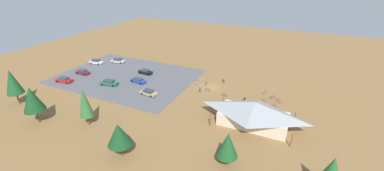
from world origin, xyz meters
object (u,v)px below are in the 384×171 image
bicycle_yellow_mid_cluster (264,100)px  bicycle_orange_yard_center (273,105)px  car_green_end_stall (109,83)px  car_maroon_inner_stall (83,72)px  car_black_front_row (145,72)px  pine_far_west (119,134)px  visitor_crossing_yard (200,89)px  car_blue_back_corner (138,80)px  car_silver_near_entry (118,61)px  visitor_by_pavilion (245,99)px  bicycle_green_yard_front (208,90)px  bicycle_purple_near_sign (273,97)px  car_tan_far_end (149,92)px  pine_mideast (85,103)px  bicycle_black_edge_north (224,95)px  car_red_by_curb (64,80)px  bike_pavilion (254,112)px  bicycle_blue_trailside (206,84)px  pine_west (32,99)px  car_white_aisle_side (96,62)px  pine_midwest (228,145)px  bicycle_silver_lone_east (265,92)px  bicycle_red_by_bin (279,101)px  pine_far_east (12,82)px  pine_east (332,171)px  trash_bin (224,81)px  lot_sign (197,82)px

bicycle_yellow_mid_cluster → bicycle_orange_yard_center: size_ratio=1.00×
car_green_end_stall → car_maroon_inner_stall: 12.84m
car_black_front_row → car_maroon_inner_stall: car_black_front_row is taller
pine_far_west → car_maroon_inner_stall: bearing=-34.6°
visitor_crossing_yard → car_blue_back_corner: bearing=6.1°
pine_far_west → car_silver_near_entry: pine_far_west is taller
car_maroon_inner_stall → visitor_by_pavilion: 48.10m
bicycle_green_yard_front → bicycle_purple_near_sign: 16.01m
pine_far_west → car_tan_far_end: size_ratio=1.38×
pine_mideast → bicycle_black_edge_north: size_ratio=5.15×
bicycle_black_edge_north → bicycle_purple_near_sign: size_ratio=1.13×
pine_mideast → bicycle_orange_yard_center: size_ratio=6.24×
car_red_by_curb → car_black_front_row: 22.27m
bicycle_orange_yard_center → visitor_by_pavilion: size_ratio=0.77×
bike_pavilion → bicycle_blue_trailside: bearing=-41.4°
pine_west → car_blue_back_corner: (-6.76, -24.42, -4.65)m
car_white_aisle_side → car_maroon_inner_stall: size_ratio=1.07×
pine_midwest → car_blue_back_corner: pine_midwest is taller
pine_midwest → car_silver_near_entry: 56.24m
bicycle_silver_lone_east → car_green_end_stall: (38.97, 12.36, 0.40)m
bicycle_blue_trailside → car_blue_back_corner: 18.67m
pine_far_west → car_black_front_row: (16.83, -31.23, -3.59)m
pine_far_west → bicycle_red_by_bin: size_ratio=4.76×
pine_far_east → bicycle_blue_trailside: pine_far_east is taller
bicycle_green_yard_front → car_red_by_curb: (38.01, 11.62, 0.40)m
pine_west → bicycle_red_by_bin: size_ratio=5.97×
pine_east → visitor_by_pavilion: size_ratio=4.17×
pine_far_west → visitor_by_pavilion: (-14.25, -26.27, -3.46)m
trash_bin → car_tan_far_end: car_tan_far_end is taller
pine_far_east → pine_mideast: bearing=-178.3°
bicycle_purple_near_sign → car_red_by_curb: 55.65m
bicycle_blue_trailside → bicycle_green_yard_front: bearing=118.2°
bicycle_red_by_bin → car_blue_back_corner: 36.82m
car_silver_near_entry → lot_sign: bearing=169.2°
pine_west → bicycle_blue_trailside: size_ratio=4.55×
pine_far_east → car_tan_far_end: size_ratio=1.89×
bike_pavilion → pine_far_east: 52.76m
car_white_aisle_side → car_red_by_curb: 15.11m
bicycle_yellow_mid_cluster → car_blue_back_corner: size_ratio=0.28×
car_red_by_curb → car_black_front_row: bearing=-139.8°
bike_pavilion → pine_far_east: pine_far_east is taller
visitor_crossing_yard → car_white_aisle_side: bearing=-6.7°
bicycle_blue_trailside → car_red_by_curb: size_ratio=0.35×
trash_bin → bicycle_green_yard_front: (2.09, 6.67, -0.11)m
bicycle_black_edge_north → car_maroon_inner_stall: size_ratio=0.36×
bicycle_orange_yard_center → car_tan_far_end: size_ratio=0.28×
bicycle_silver_lone_east → car_red_by_curb: 54.05m
car_silver_near_entry → visitor_by_pavilion: visitor_by_pavilion is taller
bike_pavilion → bicycle_yellow_mid_cluster: size_ratio=11.98×
car_white_aisle_side → car_green_end_stall: bearing=144.2°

